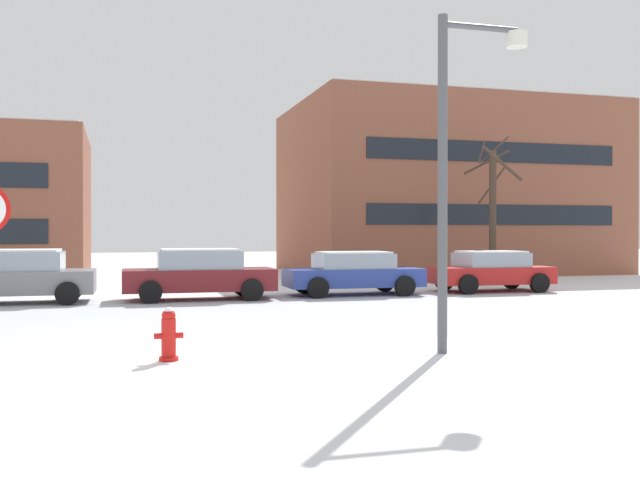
{
  "coord_description": "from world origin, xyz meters",
  "views": [
    {
      "loc": [
        -0.4,
        -13.05,
        1.96
      ],
      "look_at": [
        4.71,
        4.86,
        1.77
      ],
      "focal_mm": 39.85,
      "sensor_mm": 36.0,
      "label": 1
    }
  ],
  "objects": [
    {
      "name": "street_lamp",
      "position": [
        4.96,
        -2.51,
        3.36
      ],
      "size": [
        1.61,
        0.36,
        5.49
      ],
      "color": "#4C4F54",
      "rests_on": "ground"
    },
    {
      "name": "ground_plane",
      "position": [
        0.0,
        0.0,
        0.0
      ],
      "size": [
        120.0,
        120.0,
        0.0
      ],
      "primitive_type": "plane",
      "color": "white"
    },
    {
      "name": "parked_car_red",
      "position": [
        11.6,
        8.18,
        0.7
      ],
      "size": [
        3.97,
        2.05,
        1.36
      ],
      "color": "red",
      "rests_on": "ground"
    },
    {
      "name": "fire_hydrant",
      "position": [
        0.34,
        -1.99,
        0.41
      ],
      "size": [
        0.44,
        0.3,
        0.82
      ],
      "color": "red",
      "rests_on": "ground"
    },
    {
      "name": "parked_car_maroon",
      "position": [
        1.9,
        7.95,
        0.76
      ],
      "size": [
        4.4,
        2.05,
        1.49
      ],
      "color": "maroon",
      "rests_on": "ground"
    },
    {
      "name": "building_far_right",
      "position": [
        15.57,
        20.12,
        4.19
      ],
      "size": [
        15.05,
        10.65,
        8.38
      ],
      "color": "brown",
      "rests_on": "ground"
    },
    {
      "name": "road_surface",
      "position": [
        0.0,
        3.2,
        0.0
      ],
      "size": [
        80.0,
        8.4,
        0.0
      ],
      "color": "#B7BCC4",
      "rests_on": "ground"
    },
    {
      "name": "parked_car_blue",
      "position": [
        6.75,
        8.19,
        0.71
      ],
      "size": [
        4.29,
        2.07,
        1.37
      ],
      "color": "#283D93",
      "rests_on": "ground"
    },
    {
      "name": "parked_car_gray",
      "position": [
        -2.96,
        8.23,
        0.76
      ],
      "size": [
        3.88,
        2.21,
        1.5
      ],
      "color": "slate",
      "rests_on": "ground"
    },
    {
      "name": "tree_far_right",
      "position": [
        13.62,
        11.6,
        2.9
      ],
      "size": [
        2.0,
        2.04,
        5.77
      ],
      "color": "#423326",
      "rests_on": "ground"
    }
  ]
}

